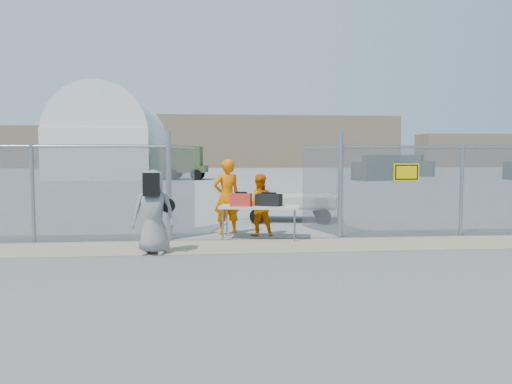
{
  "coord_description": "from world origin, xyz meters",
  "views": [
    {
      "loc": [
        -1.11,
        -9.49,
        1.92
      ],
      "look_at": [
        0.0,
        2.0,
        1.1
      ],
      "focal_mm": 35.0,
      "sensor_mm": 36.0,
      "label": 1
    }
  ],
  "objects": [
    {
      "name": "ground",
      "position": [
        0.0,
        0.0,
        0.0
      ],
      "size": [
        160.0,
        160.0,
        0.0
      ],
      "primitive_type": "plane",
      "color": "#585656"
    },
    {
      "name": "tarmac_inside",
      "position": [
        0.0,
        42.0,
        0.01
      ],
      "size": [
        160.0,
        80.0,
        0.01
      ],
      "primitive_type": "cube",
      "color": "gray",
      "rests_on": "ground"
    },
    {
      "name": "dirt_strip",
      "position": [
        0.0,
        1.0,
        0.01
      ],
      "size": [
        44.0,
        1.6,
        0.01
      ],
      "primitive_type": "cube",
      "color": "#9C8C6B",
      "rests_on": "ground"
    },
    {
      "name": "distant_hills",
      "position": [
        5.0,
        78.0,
        4.5
      ],
      "size": [
        140.0,
        6.0,
        9.0
      ],
      "primitive_type": null,
      "color": "#7F684F",
      "rests_on": "ground"
    },
    {
      "name": "chain_link_fence",
      "position": [
        0.0,
        2.0,
        1.1
      ],
      "size": [
        40.0,
        0.2,
        2.2
      ],
      "primitive_type": null,
      "color": "gray",
      "rests_on": "ground"
    },
    {
      "name": "quonset_hangar",
      "position": [
        -10.0,
        40.0,
        4.0
      ],
      "size": [
        9.0,
        18.0,
        8.0
      ],
      "primitive_type": null,
      "color": "white",
      "rests_on": "ground"
    },
    {
      "name": "folding_table",
      "position": [
        0.08,
        1.98,
        0.39
      ],
      "size": [
        1.95,
        1.1,
        0.78
      ],
      "primitive_type": null,
      "rotation": [
        0.0,
        0.0,
        -0.19
      ],
      "color": "beige",
      "rests_on": "ground"
    },
    {
      "name": "orange_bag",
      "position": [
        -0.35,
        1.94,
        0.93
      ],
      "size": [
        0.53,
        0.42,
        0.29
      ],
      "primitive_type": "cube",
      "rotation": [
        0.0,
        0.0,
        -0.26
      ],
      "color": "red",
      "rests_on": "folding_table"
    },
    {
      "name": "black_duffel",
      "position": [
        0.3,
        1.96,
        0.92
      ],
      "size": [
        0.66,
        0.54,
        0.28
      ],
      "primitive_type": "cube",
      "rotation": [
        0.0,
        0.0,
        -0.43
      ],
      "color": "black",
      "rests_on": "folding_table"
    },
    {
      "name": "security_worker_left",
      "position": [
        -0.65,
        2.74,
        0.93
      ],
      "size": [
        0.78,
        0.63,
        1.86
      ],
      "primitive_type": "imported",
      "rotation": [
        0.0,
        0.0,
        3.44
      ],
      "color": "orange",
      "rests_on": "ground"
    },
    {
      "name": "security_worker_right",
      "position": [
        0.11,
        2.45,
        0.75
      ],
      "size": [
        0.76,
        0.61,
        1.5
      ],
      "primitive_type": "imported",
      "rotation": [
        0.0,
        0.0,
        3.2
      ],
      "color": "orange",
      "rests_on": "ground"
    },
    {
      "name": "visitor",
      "position": [
        -2.18,
        0.4,
        0.83
      ],
      "size": [
        0.84,
        0.58,
        1.67
      ],
      "primitive_type": "imported",
      "rotation": [
        0.0,
        0.0,
        -0.05
      ],
      "color": "gray",
      "rests_on": "ground"
    },
    {
      "name": "utility_trailer",
      "position": [
        1.33,
        5.14,
        0.41
      ],
      "size": [
        3.64,
        2.29,
        0.82
      ],
      "primitive_type": null,
      "rotation": [
        0.0,
        0.0,
        -0.17
      ],
      "color": "beige",
      "rests_on": "ground"
    },
    {
      "name": "military_truck",
      "position": [
        -4.07,
        32.56,
        1.38
      ],
      "size": [
        6.01,
        2.79,
        2.77
      ],
      "primitive_type": null,
      "rotation": [
        0.0,
        0.0,
        -0.11
      ],
      "color": "#3E4F26",
      "rests_on": "ground"
    },
    {
      "name": "parked_vehicle_near",
      "position": [
        12.84,
        29.69,
        1.01
      ],
      "size": [
        4.89,
        3.42,
        2.02
      ],
      "primitive_type": null,
      "rotation": [
        0.0,
        0.0,
        0.35
      ],
      "color": "#313831",
      "rests_on": "ground"
    },
    {
      "name": "parked_vehicle_mid",
      "position": [
        18.54,
        37.58,
        1.01
      ],
      "size": [
        4.88,
        4.08,
        2.03
      ],
      "primitive_type": null,
      "rotation": [
        0.0,
        0.0,
        -0.55
      ],
      "color": "#313831",
      "rests_on": "ground"
    }
  ]
}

